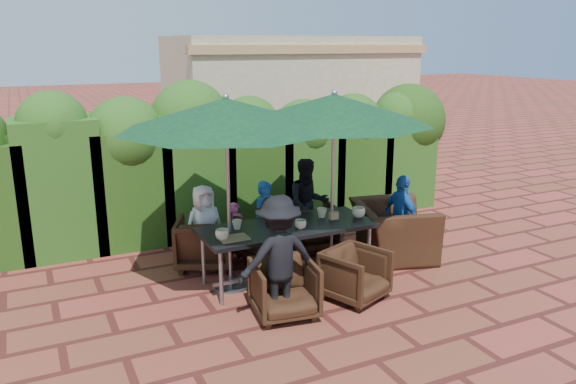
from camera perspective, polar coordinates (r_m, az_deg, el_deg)
name	(u,v)px	position (r m, az deg, el deg)	size (l,w,h in m)	color
ground	(281,278)	(7.55, -0.68, -8.77)	(80.00, 80.00, 0.00)	maroon
dining_table	(287,231)	(7.28, -0.06, -3.99)	(2.27, 0.90, 0.75)	black
umbrella_left	(226,115)	(6.71, -6.30, 7.82)	(2.61, 2.61, 2.46)	gray
umbrella_right	(334,109)	(7.25, 4.70, 8.37)	(2.55, 2.55, 2.46)	gray
chair_far_left	(204,240)	(7.90, -8.49, -4.84)	(0.75, 0.70, 0.77)	black
chair_far_mid	(266,233)	(8.14, -2.24, -4.18)	(0.73, 0.68, 0.75)	black
chair_far_right	(310,224)	(8.51, 2.29, -3.27)	(0.74, 0.69, 0.76)	black
chair_near_left	(284,286)	(6.46, -0.37, -9.54)	(0.70, 0.65, 0.72)	black
chair_near_right	(356,272)	(6.91, 6.88, -8.10)	(0.67, 0.63, 0.69)	black
chair_end_right	(393,222)	(8.29, 10.66, -3.00)	(1.19, 0.78, 1.04)	black
adult_far_left	(204,226)	(7.85, -8.50, -3.45)	(0.57, 0.34, 1.16)	white
adult_far_mid	(266,220)	(8.09, -2.22, -2.83)	(0.41, 0.33, 1.14)	#215EB5
adult_far_right	(308,204)	(8.46, 2.03, -1.21)	(0.66, 0.40, 1.37)	black
adult_near_left	(278,257)	(6.31, -1.00, -6.63)	(0.91, 0.42, 1.43)	black
adult_end_right	(402,217)	(8.21, 11.46, -2.54)	(0.72, 0.36, 1.23)	#215EB5
child_left	(235,231)	(8.12, -5.38, -3.96)	(0.30, 0.24, 0.84)	#F25597
child_right	(290,224)	(8.47, 0.19, -3.29)	(0.28, 0.23, 0.78)	#704596
pedestrian_a	(266,153)	(11.58, -2.25, 3.99)	(1.58, 0.56, 1.69)	green
pedestrian_b	(306,146)	(12.38, 1.82, 4.74)	(0.82, 0.50, 1.71)	#F25597
pedestrian_c	(338,149)	(12.37, 5.07, 4.42)	(1.02, 0.47, 1.60)	gray
cup_a	(222,235)	(6.76, -6.69, -4.32)	(0.17, 0.17, 0.13)	beige
cup_b	(237,225)	(7.13, -5.20, -3.32)	(0.13, 0.13, 0.12)	beige
cup_c	(301,224)	(7.11, 1.28, -3.30)	(0.15, 0.15, 0.12)	beige
cup_d	(322,213)	(7.58, 3.46, -2.12)	(0.14, 0.14, 0.13)	beige
cup_e	(359,212)	(7.63, 7.19, -2.06)	(0.18, 0.18, 0.14)	beige
ketchup_bottle	(279,220)	(7.19, -0.95, -2.88)	(0.04, 0.04, 0.17)	#B20C0A
sauce_bottle	(282,219)	(7.24, -0.61, -2.75)	(0.04, 0.04, 0.17)	#4C230C
serving_tray	(234,238)	(6.80, -5.53, -4.69)	(0.35, 0.25, 0.02)	olive
number_block_left	(274,224)	(7.17, -1.40, -3.23)	(0.12, 0.06, 0.10)	tan
number_block_right	(334,216)	(7.52, 4.67, -2.41)	(0.12, 0.06, 0.10)	tan
hedge_wall	(210,154)	(9.18, -7.96, 3.86)	(9.10, 1.60, 2.49)	#1D3C10
building	(290,100)	(14.80, 0.19, 9.34)	(6.20, 3.08, 3.20)	beige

